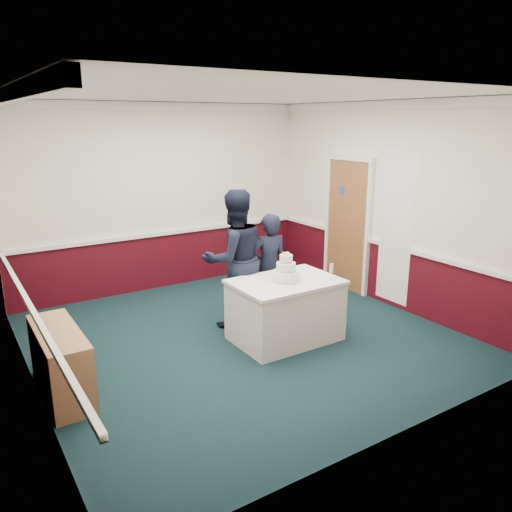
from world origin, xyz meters
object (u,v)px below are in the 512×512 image
sideboard (61,362)px  champagne_flute (332,269)px  wedding_cake (286,272)px  person_man (234,259)px  person_woman (269,267)px  cake_table (285,310)px  cake_knife (293,285)px

sideboard → champagne_flute: bearing=-7.6°
wedding_cake → person_man: person_man is taller
sideboard → person_woman: bearing=10.6°
wedding_cake → person_man: (-0.30, 0.76, 0.03)m
cake_table → champagne_flute: 0.78m
person_woman → wedding_cake: bearing=82.0°
cake_table → champagne_flute: (0.50, -0.28, 0.53)m
cake_knife → champagne_flute: 0.55m
wedding_cake → cake_table: bearing=-90.0°
champagne_flute → cake_knife: bearing=171.4°
sideboard → wedding_cake: bearing=-3.1°
sideboard → wedding_cake: (2.70, -0.15, 0.55)m
person_man → cake_table: bearing=115.1°
cake_table → cake_knife: (-0.03, -0.20, 0.39)m
cake_knife → person_woman: person_woman is taller
cake_table → champagne_flute: champagne_flute is taller
sideboard → cake_table: cake_table is taller
cake_table → wedding_cake: size_ratio=3.63×
cake_knife → person_woman: 0.92m
wedding_cake → person_man: 0.82m
person_woman → cake_table: bearing=82.0°
cake_knife → sideboard: bearing=-168.6°
champagne_flute → person_man: person_man is taller
wedding_cake → person_woman: 0.73m
cake_table → person_woman: person_woman is taller
cake_table → person_man: bearing=111.2°
sideboard → champagne_flute: size_ratio=5.85×
sideboard → person_man: 2.54m
sideboard → cake_knife: (2.67, -0.35, 0.44)m
cake_table → cake_knife: bearing=-98.5°
champagne_flute → person_woman: (-0.29, 0.97, -0.17)m
champagne_flute → person_man: bearing=127.4°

